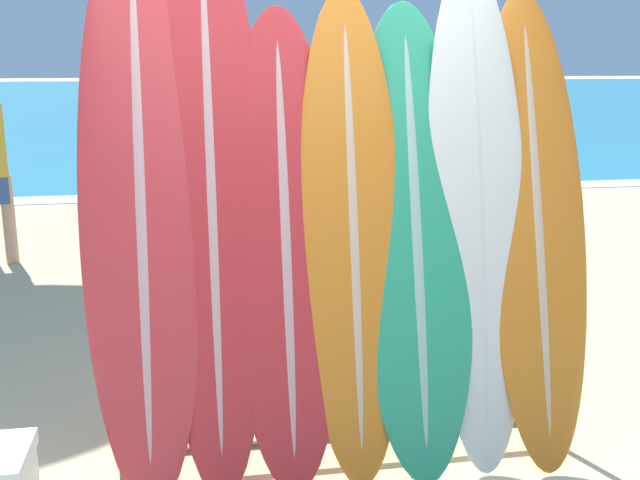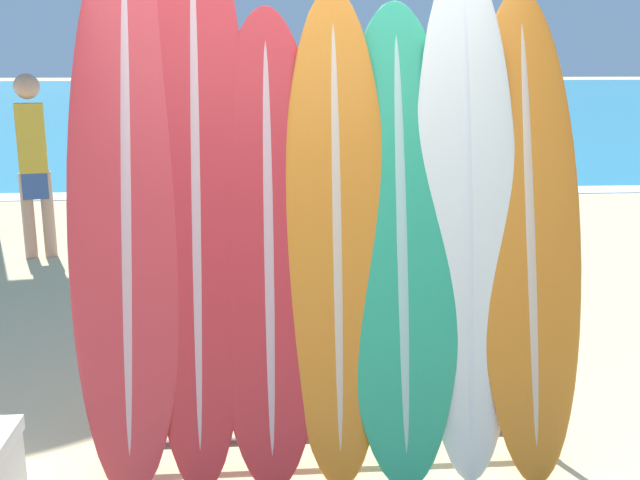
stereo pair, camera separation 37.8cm
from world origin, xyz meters
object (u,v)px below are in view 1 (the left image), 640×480
at_px(surfboard_slot_4, 415,240).
at_px(person_near_water, 241,177).
at_px(surfboard_slot_0, 141,206).
at_px(surfboard_slot_2, 285,248).
at_px(surfboard_slot_6, 535,228).
at_px(surfboard_slot_1, 211,197).
at_px(surfboard_slot_3, 352,237).
at_px(surfboard_slot_5, 478,215).
at_px(surfboard_rack, 349,368).

xyz_separation_m(surfboard_slot_4, person_near_water, (-0.61, 2.84, -0.13)).
relative_size(surfboard_slot_0, surfboard_slot_2, 1.19).
bearing_deg(surfboard_slot_0, surfboard_slot_6, -1.16).
distance_m(surfboard_slot_2, person_near_water, 2.84).
bearing_deg(person_near_water, surfboard_slot_1, 21.69).
distance_m(surfboard_slot_4, person_near_water, 2.91).
distance_m(surfboard_slot_2, surfboard_slot_3, 0.31).
height_order(surfboard_slot_3, person_near_water, surfboard_slot_3).
height_order(surfboard_slot_2, surfboard_slot_4, surfboard_slot_4).
relative_size(surfboard_slot_0, surfboard_slot_6, 1.14).
relative_size(surfboard_slot_2, surfboard_slot_3, 0.96).
height_order(surfboard_slot_2, surfboard_slot_5, surfboard_slot_5).
xyz_separation_m(surfboard_slot_1, surfboard_slot_4, (0.91, -0.06, -0.22)).
bearing_deg(surfboard_slot_0, surfboard_slot_1, 2.22).
height_order(surfboard_slot_3, surfboard_slot_5, surfboard_slot_5).
bearing_deg(surfboard_slot_6, surfboard_slot_0, 178.84).
distance_m(surfboard_rack, surfboard_slot_6, 1.10).
bearing_deg(surfboard_rack, person_near_water, 95.98).
height_order(surfboard_slot_0, surfboard_slot_2, surfboard_slot_0).
bearing_deg(surfboard_slot_4, surfboard_slot_0, 177.62).
bearing_deg(surfboard_slot_5, surfboard_slot_1, 178.08).
distance_m(surfboard_slot_0, person_near_water, 2.87).
bearing_deg(surfboard_slot_1, surfboard_slot_6, -1.84).
distance_m(surfboard_slot_0, surfboard_slot_5, 1.53).
height_order(surfboard_rack, surfboard_slot_4, surfboard_slot_4).
distance_m(surfboard_slot_2, surfboard_slot_4, 0.60).
distance_m(surfboard_slot_4, surfboard_slot_5, 0.32).
bearing_deg(surfboard_slot_5, surfboard_slot_3, -177.78).
bearing_deg(surfboard_slot_5, surfboard_slot_2, -178.70).
distance_m(surfboard_rack, surfboard_slot_2, 0.65).
bearing_deg(person_near_water, surfboard_slot_5, 45.94).
bearing_deg(surfboard_slot_6, surfboard_slot_5, 178.51).
bearing_deg(surfboard_slot_6, surfboard_slot_3, -178.99).
bearing_deg(surfboard_slot_2, surfboard_rack, -4.35).
distance_m(surfboard_rack, person_near_water, 2.92).
distance_m(surfboard_slot_1, surfboard_slot_4, 0.94).
height_order(surfboard_slot_0, surfboard_slot_1, surfboard_slot_1).
xyz_separation_m(surfboard_slot_1, person_near_water, (0.31, 2.78, -0.35)).
relative_size(surfboard_slot_3, surfboard_slot_4, 1.02).
height_order(surfboard_slot_0, surfboard_slot_6, surfboard_slot_0).
relative_size(surfboard_slot_1, surfboard_slot_6, 1.17).
bearing_deg(surfboard_slot_3, surfboard_slot_2, 179.50).
bearing_deg(surfboard_slot_1, surfboard_slot_4, -3.90).
relative_size(surfboard_slot_3, surfboard_slot_6, 1.00).
relative_size(surfboard_rack, surfboard_slot_6, 0.96).
distance_m(surfboard_slot_4, surfboard_slot_6, 0.60).
bearing_deg(surfboard_rack, surfboard_slot_5, 3.95).
height_order(surfboard_slot_5, surfboard_slot_6, surfboard_slot_5).
height_order(surfboard_slot_1, surfboard_slot_3, surfboard_slot_1).
height_order(surfboard_slot_2, surfboard_slot_6, surfboard_slot_6).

